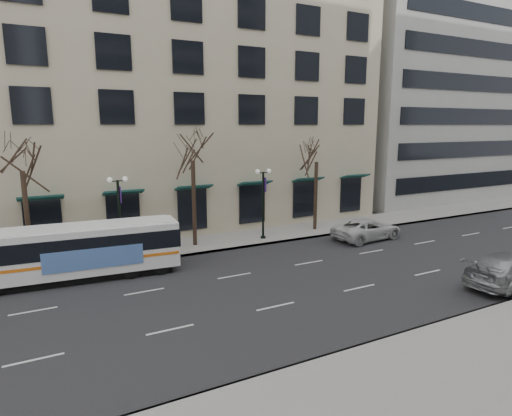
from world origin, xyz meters
TOP-DOWN VIEW (x-y plane):
  - ground at (0.00, 0.00)m, footprint 160.00×160.00m
  - sidewalk_far at (5.00, 9.00)m, footprint 80.00×4.00m
  - building_hotel at (-2.00, 21.00)m, footprint 40.00×20.00m
  - building_office at (32.00, 21.00)m, footprint 25.00×20.00m
  - tree_far_left at (-10.00, 8.80)m, footprint 3.60×3.60m
  - tree_far_mid at (0.00, 8.80)m, footprint 3.60×3.60m
  - tree_far_right at (10.00, 8.80)m, footprint 3.60×3.60m
  - lamp_post_left at (-4.99, 8.20)m, footprint 1.22×0.45m
  - lamp_post_right at (5.01, 8.20)m, footprint 1.22×0.45m
  - city_bus at (-7.76, 5.79)m, footprint 11.11×3.22m
  - silver_car at (12.27, -5.67)m, footprint 6.06×2.72m
  - white_pickup at (11.91, 4.93)m, footprint 5.65×2.94m

SIDE VIEW (x-z plane):
  - ground at x=0.00m, z-range 0.00..0.00m
  - sidewalk_far at x=5.00m, z-range 0.00..0.15m
  - white_pickup at x=11.91m, z-range 0.00..1.52m
  - silver_car at x=12.27m, z-range 0.00..1.72m
  - city_bus at x=-7.76m, z-range 0.14..3.11m
  - lamp_post_left at x=-4.99m, z-range 0.34..5.55m
  - lamp_post_right at x=5.01m, z-range 0.34..5.55m
  - tree_far_right at x=10.00m, z-range 2.39..10.45m
  - tree_far_left at x=-10.00m, z-range 2.53..10.87m
  - tree_far_mid at x=0.00m, z-range 2.63..11.18m
  - building_hotel at x=-2.00m, z-range 0.00..24.00m
  - building_office at x=32.00m, z-range 0.00..35.00m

